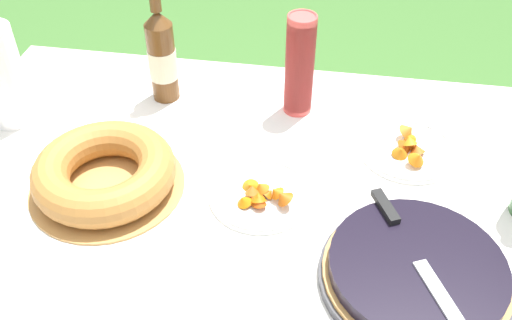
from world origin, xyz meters
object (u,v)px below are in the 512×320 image
cider_bottle_amber (162,56)px  berry_tart (416,273)px  serving_knife (412,249)px  paper_towel_roll (1,76)px  cup_stack (300,66)px  snack_plate_right (408,149)px  snack_plate_left (261,194)px  bundt_cake (105,172)px

cider_bottle_amber → berry_tart: bearing=-39.4°
serving_knife → paper_towel_roll: (-0.97, 0.33, 0.06)m
serving_knife → cup_stack: size_ratio=1.31×
berry_tart → serving_knife: serving_knife is taller
snack_plate_right → snack_plate_left: bearing=-147.2°
bundt_cake → paper_towel_roll: bearing=147.7°
snack_plate_left → paper_towel_roll: size_ratio=0.89×
bundt_cake → cider_bottle_amber: bearing=85.0°
cider_bottle_amber → snack_plate_left: cider_bottle_amber is taller
cider_bottle_amber → snack_plate_right: 0.65m
cup_stack → snack_plate_left: (-0.04, -0.34, -0.12)m
bundt_cake → snack_plate_left: size_ratio=1.51×
berry_tart → cup_stack: (-0.27, 0.51, 0.10)m
berry_tart → paper_towel_roll: (-0.98, 0.36, 0.10)m
serving_knife → snack_plate_left: size_ratio=1.54×
berry_tart → serving_knife: size_ratio=1.02×
serving_knife → bundt_cake: size_ratio=1.02×
paper_towel_roll → snack_plate_right: bearing=1.3°
snack_plate_left → serving_knife: bearing=-25.9°
cup_stack → snack_plate_right: bearing=-25.3°
cup_stack → cider_bottle_amber: size_ratio=0.81×
berry_tart → cider_bottle_amber: cider_bottle_amber is taller
serving_knife → snack_plate_right: (0.02, 0.35, -0.05)m
serving_knife → bundt_cake: bundt_cake is taller
bundt_cake → snack_plate_left: 0.34m
snack_plate_right → berry_tart: bearing=-90.5°
bundt_cake → snack_plate_left: bearing=3.5°
berry_tart → snack_plate_left: snack_plate_left is taller
serving_knife → paper_towel_roll: paper_towel_roll is taller
paper_towel_roll → berry_tart: bearing=-20.1°
bundt_cake → cider_bottle_amber: size_ratio=1.04×
serving_knife → bundt_cake: 0.66m
berry_tart → paper_towel_roll: paper_towel_roll is taller
berry_tart → snack_plate_right: snack_plate_right is taller
serving_knife → berry_tart: bearing=0.0°
berry_tart → cup_stack: cup_stack is taller
berry_tart → bundt_cake: (-0.66, 0.15, 0.02)m
snack_plate_right → paper_towel_roll: paper_towel_roll is taller
serving_knife → bundt_cake: bearing=-126.5°
cup_stack → paper_towel_roll: 0.72m
cup_stack → snack_plate_left: cup_stack is taller
bundt_cake → paper_towel_roll: size_ratio=1.34×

